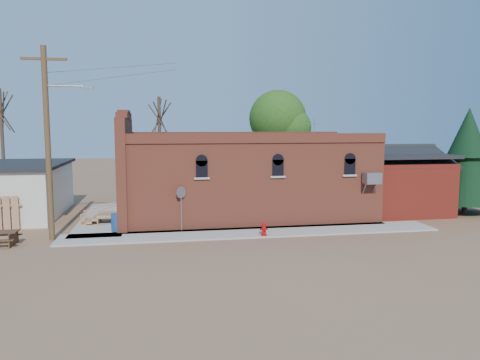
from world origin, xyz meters
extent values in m
plane|color=brown|center=(0.00, 0.00, 0.00)|extent=(120.00, 120.00, 0.00)
cube|color=#9E9991|center=(1.50, 0.90, 0.04)|extent=(19.00, 2.20, 0.08)
cube|color=#9E9991|center=(-6.30, 6.00, 0.04)|extent=(2.60, 10.00, 0.08)
cube|color=#AB4B34|center=(2.00, 5.50, 2.25)|extent=(14.00, 7.00, 4.50)
cube|color=black|center=(2.00, 5.50, 4.55)|extent=(13.80, 6.80, 0.12)
cube|color=#AB4B34|center=(-5.00, 5.50, 2.90)|extent=(0.50, 7.40, 5.80)
cube|color=navy|center=(-5.30, 4.30, 4.00)|extent=(0.08, 1.10, 1.56)
cube|color=gray|center=(8.10, 1.55, 2.60)|extent=(0.85, 0.65, 0.60)
cube|color=#521D0E|center=(11.50, 5.50, 1.60)|extent=(5.00, 6.00, 3.20)
cylinder|color=#4E3A1F|center=(-8.20, 1.20, 4.50)|extent=(0.26, 0.26, 9.00)
cube|color=#4E3A1F|center=(-8.20, 1.20, 8.40)|extent=(2.00, 0.12, 0.12)
cylinder|color=gray|center=(-7.30, 1.20, 7.20)|extent=(1.80, 0.08, 0.08)
cube|color=gray|center=(-6.30, 1.20, 7.15)|extent=(0.45, 0.22, 0.14)
cylinder|color=#4C3C2B|center=(-3.00, 13.00, 3.75)|extent=(0.24, 0.24, 7.50)
cylinder|color=#4C3C2B|center=(-14.00, 14.00, 4.00)|extent=(0.24, 0.24, 8.00)
cylinder|color=#4C3C2B|center=(6.00, 13.50, 3.15)|extent=(0.28, 0.28, 6.30)
sphere|color=#204814|center=(6.00, 13.50, 5.95)|extent=(4.40, 4.40, 4.40)
cylinder|color=#4C3C2B|center=(15.50, 4.00, 0.60)|extent=(0.30, 0.30, 1.20)
cone|color=black|center=(15.50, 4.00, 3.40)|extent=(3.60, 3.60, 5.50)
cone|color=black|center=(15.50, 4.00, 5.00)|extent=(2.41, 2.41, 3.00)
cylinder|color=#A8090A|center=(1.81, 0.00, 0.11)|extent=(0.39, 0.39, 0.06)
cylinder|color=#A8090A|center=(1.81, 0.00, 0.39)|extent=(0.27, 0.27, 0.51)
sphere|color=#A8090A|center=(1.81, 0.00, 0.65)|extent=(0.20, 0.20, 0.20)
cylinder|color=#A8090A|center=(1.81, -0.13, 0.39)|extent=(0.13, 0.14, 0.09)
cylinder|color=#A8090A|center=(1.68, 0.00, 0.39)|extent=(0.14, 0.13, 0.09)
cylinder|color=#A8090A|center=(1.94, 0.00, 0.39)|extent=(0.14, 0.13, 0.09)
cylinder|color=gray|center=(-2.08, 1.80, 1.11)|extent=(0.07, 0.07, 2.06)
cylinder|color=gray|center=(-2.08, 1.78, 2.05)|extent=(0.51, 0.40, 0.62)
cylinder|color=#A70918|center=(-2.08, 1.82, 2.05)|extent=(0.51, 0.40, 0.62)
cylinder|color=navy|center=(-5.30, 2.29, 0.52)|extent=(0.75, 0.75, 0.88)
cube|color=#462D1C|center=(-9.77, 0.48, 0.31)|extent=(0.10, 1.25, 0.62)
cube|color=#462D1C|center=(-10.29, 0.99, 0.37)|extent=(1.61, 0.28, 0.04)
camera|label=1|loc=(-3.26, -21.69, 5.36)|focal=35.00mm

